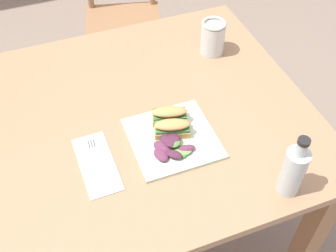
% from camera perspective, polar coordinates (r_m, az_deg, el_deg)
% --- Properties ---
extents(ground_plane, '(8.70, 8.70, 0.00)m').
position_cam_1_polar(ground_plane, '(2.02, -0.35, -10.98)').
color(ground_plane, '#7A6B5B').
extents(dining_table, '(1.13, 0.99, 0.74)m').
position_cam_1_polar(dining_table, '(1.46, -4.10, -1.92)').
color(dining_table, '#997551').
rests_on(dining_table, ground).
extents(chair_wooden_far, '(0.49, 0.49, 0.87)m').
position_cam_1_polar(chair_wooden_far, '(2.34, -6.12, 14.27)').
color(chair_wooden_far, '#8E6642').
rests_on(chair_wooden_far, ground).
extents(plate_lunch, '(0.26, 0.26, 0.01)m').
position_cam_1_polar(plate_lunch, '(1.29, 0.63, -1.68)').
color(plate_lunch, beige).
rests_on(plate_lunch, dining_table).
extents(sandwich_half_front, '(0.12, 0.08, 0.06)m').
position_cam_1_polar(sandwich_half_front, '(1.27, 0.58, -0.25)').
color(sandwich_half_front, tan).
rests_on(sandwich_half_front, plate_lunch).
extents(sandwich_half_back, '(0.12, 0.08, 0.06)m').
position_cam_1_polar(sandwich_half_back, '(1.31, 0.22, 1.52)').
color(sandwich_half_back, tan).
rests_on(sandwich_half_back, plate_lunch).
extents(salad_mixed_greens, '(0.13, 0.14, 0.03)m').
position_cam_1_polar(salad_mixed_greens, '(1.25, 0.49, -2.48)').
color(salad_mixed_greens, '#3D7033').
rests_on(salad_mixed_greens, plate_lunch).
extents(napkin_folded, '(0.10, 0.23, 0.00)m').
position_cam_1_polar(napkin_folded, '(1.25, -9.66, -5.11)').
color(napkin_folded, silver).
rests_on(napkin_folded, dining_table).
extents(fork_on_napkin, '(0.03, 0.19, 0.00)m').
position_cam_1_polar(fork_on_napkin, '(1.25, -9.84, -4.41)').
color(fork_on_napkin, silver).
rests_on(fork_on_napkin, napkin_folded).
extents(bottle_cold_brew, '(0.06, 0.06, 0.21)m').
position_cam_1_polar(bottle_cold_brew, '(1.17, 16.60, -6.11)').
color(bottle_cold_brew, '#472819').
rests_on(bottle_cold_brew, dining_table).
extents(mason_jar_iced_tea, '(0.09, 0.09, 0.13)m').
position_cam_1_polar(mason_jar_iced_tea, '(1.59, 6.11, 11.75)').
color(mason_jar_iced_tea, gold).
rests_on(mason_jar_iced_tea, dining_table).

